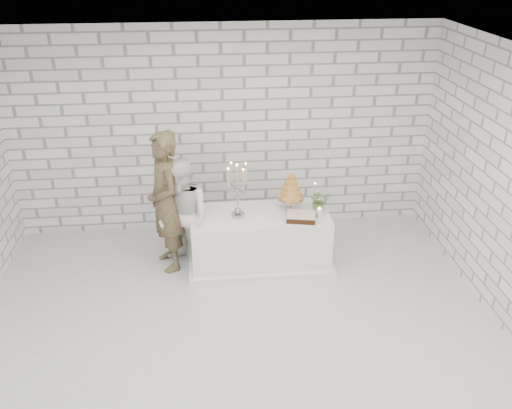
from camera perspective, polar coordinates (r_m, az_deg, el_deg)
name	(u,v)px	position (r m, az deg, el deg)	size (l,w,h in m)	color
ground	(237,333)	(6.00, -2.13, -13.96)	(6.00, 5.00, 0.01)	silver
ceiling	(231,63)	(4.60, -2.80, 15.29)	(6.00, 5.00, 0.01)	white
wall_back	(223,132)	(7.42, -3.64, 7.98)	(6.00, 0.01, 3.00)	white
cake_table	(260,239)	(6.93, 0.46, -3.79)	(1.80, 0.80, 0.75)	white
groom	(166,202)	(6.70, -9.96, 0.22)	(0.69, 0.45, 1.90)	#392D1B
bride	(184,217)	(6.70, -8.01, -1.35)	(0.75, 0.58, 1.54)	white
candelabra	(237,191)	(6.52, -2.06, 1.53)	(0.30, 0.30, 0.74)	#95959E
croquembouche	(291,191)	(6.75, 3.90, 1.46)	(0.34, 0.34, 0.53)	#9D6125
chocolate_cake	(301,217)	(6.61, 5.00, -1.37)	(0.36, 0.26, 0.08)	black
pillar_candle	(319,213)	(6.69, 7.00, -0.93)	(0.08, 0.08, 0.12)	white
extra_taper	(314,195)	(6.93, 6.47, 1.06)	(0.06, 0.06, 0.32)	#C2B689
flowers	(320,201)	(6.80, 7.06, 0.41)	(0.27, 0.23, 0.30)	#567340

